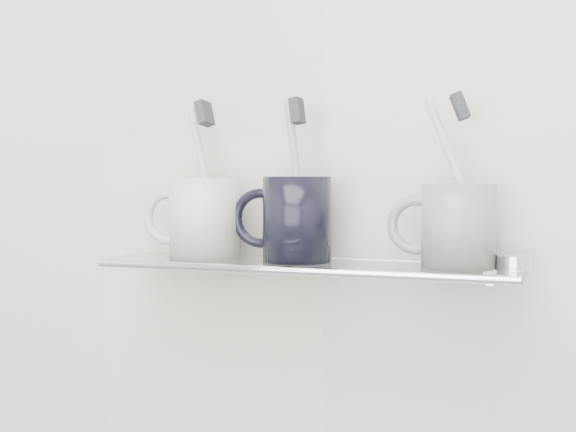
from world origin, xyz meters
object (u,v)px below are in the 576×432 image
at_px(mug_left, 205,218).
at_px(mug_right, 459,226).
at_px(shelf_glass, 307,266).
at_px(mug_center, 297,219).

xyz_separation_m(mug_left, mug_right, (0.31, 0.00, -0.00)).
relative_size(mug_left, mug_right, 1.06).
distance_m(shelf_glass, mug_center, 0.06).
xyz_separation_m(shelf_glass, mug_center, (-0.01, 0.00, 0.06)).
bearing_deg(shelf_glass, mug_right, 1.61).
relative_size(mug_center, mug_right, 1.09).
height_order(mug_center, mug_right, mug_center).
height_order(mug_left, mug_center, mug_center).
distance_m(mug_center, mug_right, 0.19).
distance_m(mug_left, mug_center, 0.12).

